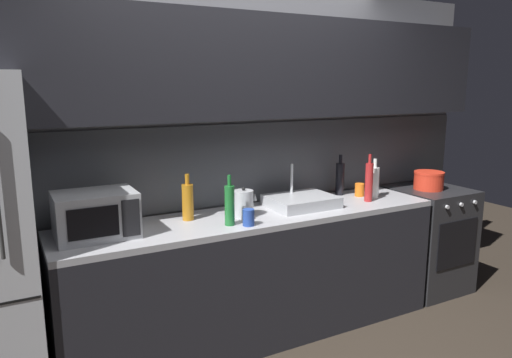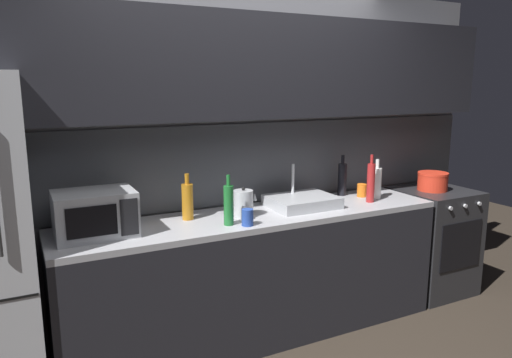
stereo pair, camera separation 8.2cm
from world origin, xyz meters
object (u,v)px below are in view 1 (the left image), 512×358
(microwave, at_px, (96,215))
(wine_bottle_dark, at_px, (340,178))
(mug_blue, at_px, (249,217))
(kettle, at_px, (244,203))
(mug_orange, at_px, (359,190))
(wine_bottle_amber, at_px, (188,201))
(wine_bottle_red, at_px, (369,182))
(cooking_pot, at_px, (429,180))
(wine_bottle_green, at_px, (230,205))
(oven_range, at_px, (428,239))
(wine_bottle_white, at_px, (374,182))

(microwave, relative_size, wine_bottle_dark, 1.40)
(mug_blue, bearing_deg, wine_bottle_dark, 21.52)
(microwave, bearing_deg, mug_blue, -14.46)
(kettle, height_order, wine_bottle_dark, wine_bottle_dark)
(mug_orange, xyz_separation_m, mug_blue, (-1.16, -0.30, 0.00))
(wine_bottle_amber, distance_m, mug_orange, 1.46)
(wine_bottle_dark, height_order, wine_bottle_amber, wine_bottle_dark)
(wine_bottle_dark, distance_m, wine_bottle_red, 0.29)
(microwave, bearing_deg, mug_orange, 1.94)
(mug_orange, relative_size, cooking_pot, 0.41)
(mug_orange, height_order, cooking_pot, cooking_pot)
(wine_bottle_green, xyz_separation_m, wine_bottle_dark, (1.15, 0.35, 0.00))
(microwave, xyz_separation_m, wine_bottle_red, (2.00, -0.10, 0.02))
(oven_range, bearing_deg, wine_bottle_green, -175.95)
(kettle, xyz_separation_m, mug_orange, (1.09, 0.10, -0.04))
(wine_bottle_white, height_order, cooking_pot, wine_bottle_white)
(wine_bottle_amber, height_order, cooking_pot, wine_bottle_amber)
(wine_bottle_amber, bearing_deg, kettle, -16.56)
(kettle, bearing_deg, microwave, 178.35)
(wine_bottle_dark, xyz_separation_m, mug_blue, (-1.05, -0.42, -0.08))
(cooking_pot, bearing_deg, mug_blue, -173.45)
(mug_blue, bearing_deg, cooking_pot, 6.55)
(wine_bottle_green, relative_size, mug_blue, 3.03)
(oven_range, relative_size, wine_bottle_amber, 2.90)
(wine_bottle_green, xyz_separation_m, wine_bottle_red, (1.21, 0.06, 0.02))
(mug_orange, height_order, mug_blue, mug_blue)
(oven_range, xyz_separation_m, mug_orange, (-0.73, 0.09, 0.50))
(wine_bottle_amber, xyz_separation_m, wine_bottle_red, (1.40, -0.18, 0.03))
(oven_range, relative_size, kettle, 4.36)
(wine_bottle_dark, relative_size, mug_orange, 3.19)
(wine_bottle_white, distance_m, wine_bottle_green, 1.33)
(microwave, distance_m, wine_bottle_red, 2.00)
(kettle, height_order, mug_blue, kettle)
(oven_range, height_order, mug_orange, mug_orange)
(kettle, bearing_deg, wine_bottle_red, -3.84)
(cooking_pot, bearing_deg, kettle, -179.69)
(wine_bottle_amber, bearing_deg, mug_orange, -0.39)
(mug_blue, bearing_deg, wine_bottle_amber, 133.20)
(microwave, distance_m, mug_orange, 2.06)
(microwave, bearing_deg, wine_bottle_green, -11.42)
(wine_bottle_green, distance_m, wine_bottle_amber, 0.31)
(microwave, bearing_deg, wine_bottle_amber, 7.51)
(kettle, xyz_separation_m, wine_bottle_amber, (-0.36, 0.11, 0.03))
(wine_bottle_dark, distance_m, mug_blue, 1.14)
(mug_orange, bearing_deg, mug_blue, -165.55)
(mug_orange, bearing_deg, wine_bottle_green, -169.68)
(wine_bottle_white, bearing_deg, wine_bottle_green, -174.29)
(mug_blue, bearing_deg, oven_range, 6.36)
(kettle, bearing_deg, wine_bottle_dark, 12.21)
(microwave, xyz_separation_m, mug_blue, (0.89, -0.23, -0.08))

